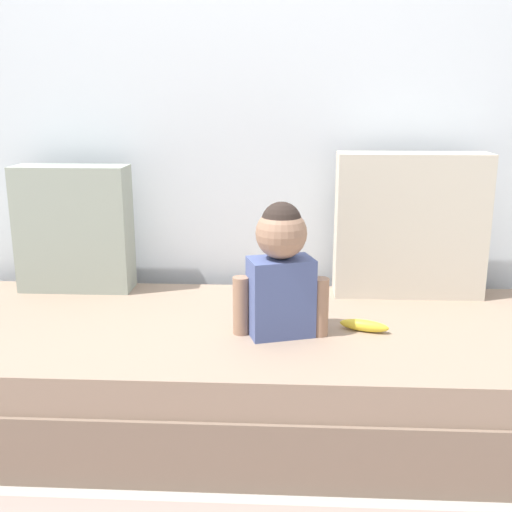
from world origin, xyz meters
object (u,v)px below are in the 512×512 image
Objects in this scene: couch at (232,369)px; banana at (364,325)px; throw_pillow_left at (74,229)px; toddler at (281,267)px; throw_pillow_right at (410,225)px.

couch is 0.50m from banana.
banana is (1.14, -0.42, -0.24)m from throw_pillow_left.
toddler reaches higher than banana.
toddler is 0.36m from banana.
throw_pillow_left is 3.02× the size of banana.
banana is (0.46, -0.04, 0.20)m from couch.
throw_pillow_right reaches higher than couch.
throw_pillow_left is 0.97m from toddler.
banana is at bearing 8.49° from toddler.
throw_pillow_right is at bearing 29.10° from couch.
throw_pillow_left is 0.88× the size of throw_pillow_right.
toddler is (0.85, -0.47, -0.02)m from throw_pillow_left.
banana is at bearing -117.29° from throw_pillow_right.
toddler is at bearing -171.51° from banana.
banana reaches higher than couch.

